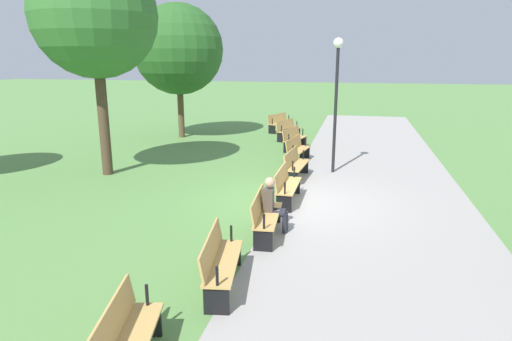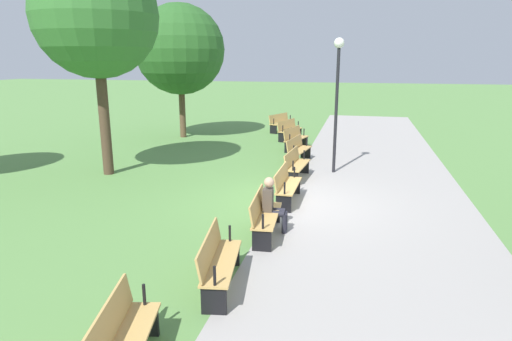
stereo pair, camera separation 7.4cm
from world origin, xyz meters
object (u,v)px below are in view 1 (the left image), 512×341
object	(u,v)px
bench_0	(279,122)
bench_7	(220,260)
person_seated	(273,203)
bench_3	(297,149)
bench_5	(286,185)
bench_6	(265,214)
bench_4	(295,164)
tree_0	(178,50)
lamp_post	(337,81)
bench_2	(294,138)
bench_1	(288,129)
tree_2	(95,16)

from	to	relation	value
bench_0	bench_7	size ratio (longest dim) A/B	1.00
person_seated	bench_0	bearing A→B (deg)	-174.95
bench_0	bench_3	distance (m)	6.88
bench_5	bench_6	world-z (taller)	same
bench_3	bench_7	distance (m)	9.16
bench_6	bench_4	bearing A→B (deg)	175.61
tree_0	lamp_post	size ratio (longest dim) A/B	1.43
bench_7	bench_5	bearing A→B (deg)	166.84
bench_2	person_seated	xyz separation A→B (m)	(8.86, 0.82, 0.17)
bench_1	person_seated	size ratio (longest dim) A/B	1.47
tree_2	bench_6	bearing A→B (deg)	57.27
tree_2	tree_0	bearing A→B (deg)	-177.43
bench_5	bench_7	xyz separation A→B (m)	(4.58, -0.35, 0.00)
bench_1	bench_3	world-z (taller)	same
bench_7	person_seated	xyz separation A→B (m)	(-2.56, 0.38, 0.17)
bench_3	bench_5	bearing A→B (deg)	13.16
person_seated	lamp_post	world-z (taller)	lamp_post
person_seated	tree_0	world-z (taller)	tree_0
bench_7	tree_0	size ratio (longest dim) A/B	0.29
bench_7	person_seated	distance (m)	2.60
bench_4	bench_5	size ratio (longest dim) A/B	1.02
bench_4	bench_5	bearing A→B (deg)	6.58
bench_2	tree_0	distance (m)	6.85
bench_1	bench_2	size ratio (longest dim) A/B	1.00
bench_1	tree_2	size ratio (longest dim) A/B	0.26
bench_1	bench_5	xyz separation A→B (m)	(9.05, 1.39, 0.00)
tree_0	person_seated	bearing A→B (deg)	31.26
bench_6	tree_0	size ratio (longest dim) A/B	0.29
bench_0	lamp_post	xyz separation A→B (m)	(7.79, 3.17, 2.46)
person_seated	tree_2	size ratio (longest dim) A/B	0.18
bench_1	bench_4	size ratio (longest dim) A/B	1.02
bench_5	person_seated	xyz separation A→B (m)	(2.02, 0.03, 0.17)
tree_0	bench_2	bearing A→B (deg)	72.94
bench_4	person_seated	world-z (taller)	person_seated
bench_3	bench_5	distance (m)	4.59
bench_5	bench_1	bearing A→B (deg)	-171.25
bench_4	lamp_post	xyz separation A→B (m)	(-1.13, 1.09, 2.46)
bench_7	lamp_post	world-z (taller)	lamp_post
bench_7	bench_3	bearing A→B (deg)	171.21
bench_5	tree_2	distance (m)	7.64
bench_2	lamp_post	bearing A→B (deg)	40.84
bench_0	bench_5	bearing A→B (deg)	32.91
bench_7	tree_2	distance (m)	9.46
lamp_post	bench_2	bearing A→B (deg)	-152.34
tree_2	bench_4	bearing A→B (deg)	97.12
bench_3	tree_0	bearing A→B (deg)	-114.58
bench_4	person_seated	bearing A→B (deg)	6.00
bench_3	bench_6	distance (m)	6.88
bench_5	bench_6	xyz separation A→B (m)	(2.30, -0.09, 0.00)
bench_3	lamp_post	world-z (taller)	lamp_post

